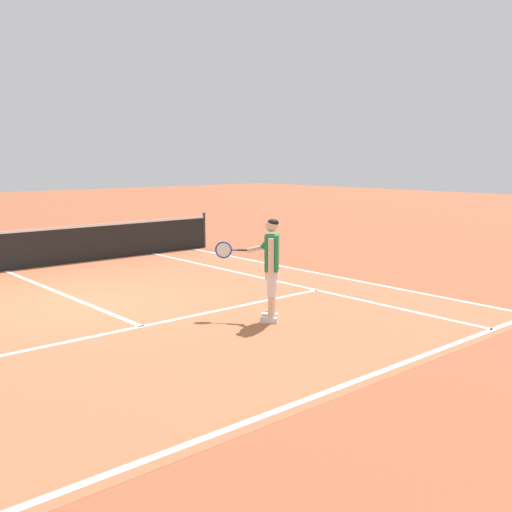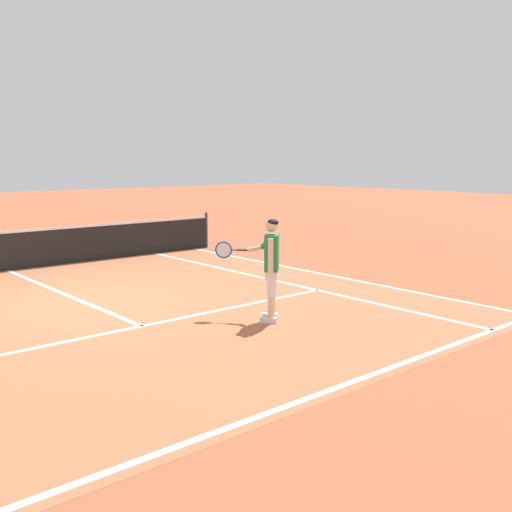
{
  "view_description": "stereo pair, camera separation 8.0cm",
  "coord_description": "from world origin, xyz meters",
  "views": [
    {
      "loc": [
        -4.73,
        -10.35,
        2.68
      ],
      "look_at": [
        1.83,
        -2.84,
        1.05
      ],
      "focal_mm": 41.75,
      "sensor_mm": 36.0,
      "label": 1
    },
    {
      "loc": [
        -4.67,
        -10.4,
        2.68
      ],
      "look_at": [
        1.83,
        -2.84,
        1.05
      ],
      "focal_mm": 41.75,
      "sensor_mm": 36.0,
      "label": 2
    }
  ],
  "objects": [
    {
      "name": "tennis_player",
      "position": [
        1.81,
        -3.21,
        0.99
      ],
      "size": [
        0.72,
        1.17,
        1.71
      ],
      "color": "white",
      "rests_on": "ground"
    },
    {
      "name": "ground_plane",
      "position": [
        0.0,
        0.0,
        0.0
      ],
      "size": [
        80.0,
        80.0,
        0.0
      ],
      "primitive_type": "plane",
      "color": "#9E5133"
    },
    {
      "name": "line_singles_right",
      "position": [
        4.12,
        -0.83,
        0.0
      ],
      "size": [
        0.1,
        10.22,
        0.01
      ],
      "primitive_type": "cube",
      "color": "white",
      "rests_on": "ground"
    },
    {
      "name": "line_baseline",
      "position": [
        0.0,
        -5.95,
        0.0
      ],
      "size": [
        10.98,
        0.1,
        0.01
      ],
      "primitive_type": "cube",
      "color": "white",
      "rests_on": "ground"
    },
    {
      "name": "tennis_net",
      "position": [
        0.0,
        4.28,
        0.5
      ],
      "size": [
        11.96,
        0.08,
        1.07
      ],
      "color": "#333338",
      "rests_on": "ground"
    },
    {
      "name": "line_service",
      "position": [
        0.0,
        -2.12,
        0.0
      ],
      "size": [
        8.23,
        0.1,
        0.01
      ],
      "primitive_type": "cube",
      "color": "white",
      "rests_on": "ground"
    },
    {
      "name": "tennis_ball_near_feet",
      "position": [
        2.11,
        -2.82,
        0.03
      ],
      "size": [
        0.07,
        0.07,
        0.07
      ],
      "primitive_type": "sphere",
      "color": "#CCE02D",
      "rests_on": "ground"
    },
    {
      "name": "court_inner_surface",
      "position": [
        0.0,
        -0.83,
        0.0
      ],
      "size": [
        10.98,
        10.62,
        0.0
      ],
      "primitive_type": "cube",
      "color": "#B2603D",
      "rests_on": "ground"
    },
    {
      "name": "line_centre_service",
      "position": [
        0.0,
        1.08,
        0.0
      ],
      "size": [
        0.1,
        6.4,
        0.01
      ],
      "primitive_type": "cube",
      "color": "white",
      "rests_on": "ground"
    },
    {
      "name": "line_doubles_right",
      "position": [
        5.49,
        -0.83,
        0.0
      ],
      "size": [
        0.1,
        10.22,
        0.01
      ],
      "primitive_type": "cube",
      "color": "white",
      "rests_on": "ground"
    }
  ]
}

